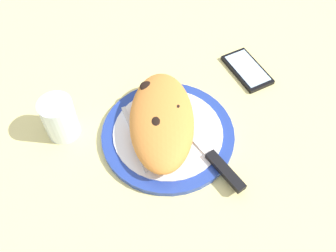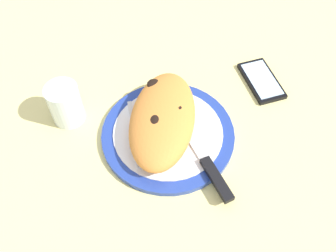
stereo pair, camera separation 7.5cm
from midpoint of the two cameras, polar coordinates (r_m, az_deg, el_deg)
The scene contains 7 objects.
ground_plane at distance 79.23cm, azimuth 2.71°, elevation -2.34°, with size 150.00×150.00×3.00cm, color #E5D684.
plate at distance 77.35cm, azimuth 2.77°, elevation -1.42°, with size 27.32×27.32×1.61cm.
calzone at distance 74.78cm, azimuth 2.03°, elevation 0.90°, with size 26.93×18.32×5.97cm.
fork at distance 75.37cm, azimuth -1.91°, elevation -2.18°, with size 16.49×3.53×0.40cm.
knife at distance 72.70cm, azimuth 9.04°, elevation -6.16°, with size 22.73×9.74×1.20cm.
smartphone at distance 90.33cm, azimuth 16.32°, elevation 6.48°, with size 13.67×9.12×1.16cm.
water_glass at distance 79.46cm, azimuth -12.66°, elevation 2.88°, with size 6.78×6.78×9.12cm.
Camera 2 is at (43.47, -4.16, 64.72)cm, focal length 40.21 mm.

